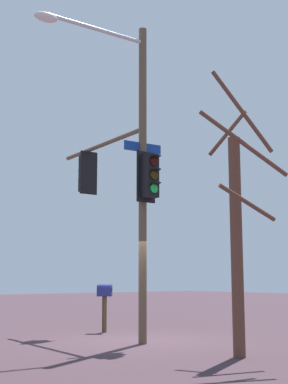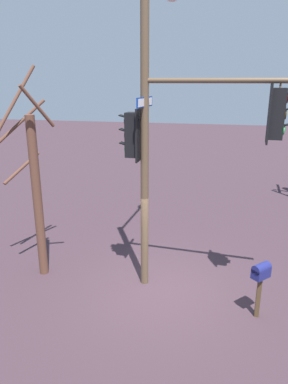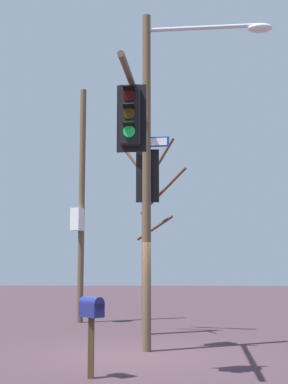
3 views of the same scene
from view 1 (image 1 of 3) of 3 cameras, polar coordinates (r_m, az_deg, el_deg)
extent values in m
plane|color=#3C2A32|center=(14.30, -0.43, -15.41)|extent=(80.00, 80.00, 0.00)
cylinder|color=brown|center=(13.85, -0.14, 1.34)|extent=(0.21, 0.21, 8.17)
cylinder|color=silver|center=(14.30, -4.94, 16.68)|extent=(0.29, 2.79, 0.10)
ellipsoid|color=silver|center=(13.70, -10.26, 17.63)|extent=(0.40, 0.62, 0.20)
cylinder|color=brown|center=(15.89, -4.52, 4.91)|extent=(4.26, 0.42, 0.12)
cube|color=black|center=(16.50, -6.12, 1.93)|extent=(0.33, 0.38, 1.10)
cube|color=black|center=(16.36, -5.83, 2.02)|extent=(0.08, 0.56, 1.30)
cylinder|color=#2F0403|center=(16.71, -6.36, 2.98)|extent=(0.05, 0.22, 0.22)
cube|color=black|center=(16.80, -6.48, 3.34)|extent=(0.18, 0.22, 0.06)
cylinder|color=#352504|center=(16.65, -6.38, 1.84)|extent=(0.05, 0.22, 0.22)
cube|color=black|center=(16.73, -6.50, 2.20)|extent=(0.18, 0.22, 0.06)
cylinder|color=#19D147|center=(16.59, -6.40, 0.68)|extent=(0.05, 0.22, 0.22)
cube|color=black|center=(16.67, -6.52, 1.05)|extent=(0.18, 0.22, 0.06)
cylinder|color=brown|center=(16.63, -6.08, 4.04)|extent=(0.04, 0.04, 0.15)
cube|color=black|center=(13.60, 0.63, 1.70)|extent=(0.31, 0.37, 1.10)
cube|color=black|center=(13.73, 0.20, 1.59)|extent=(0.06, 0.56, 1.30)
cylinder|color=#2F0403|center=(13.54, 1.06, 3.21)|extent=(0.04, 0.22, 0.22)
cube|color=black|center=(13.51, 1.25, 3.77)|extent=(0.17, 0.21, 0.06)
cylinder|color=#352504|center=(13.47, 1.06, 1.80)|extent=(0.04, 0.22, 0.22)
cube|color=black|center=(13.44, 1.26, 2.35)|extent=(0.17, 0.21, 0.06)
cylinder|color=#19D147|center=(13.41, 1.07, 0.37)|extent=(0.04, 0.22, 0.22)
cube|color=black|center=(13.37, 1.26, 0.92)|extent=(0.17, 0.21, 0.06)
cube|color=navy|center=(14.03, -0.14, 4.71)|extent=(0.16, 1.10, 0.24)
cube|color=white|center=(14.04, -0.18, 4.69)|extent=(0.12, 0.99, 0.18)
cube|color=#4C3823|center=(16.56, -4.19, -12.70)|extent=(0.10, 0.10, 1.05)
cube|color=navy|center=(16.53, -4.16, -10.46)|extent=(0.48, 0.49, 0.24)
cylinder|color=navy|center=(16.53, -4.16, -10.05)|extent=(0.48, 0.49, 0.24)
cylinder|color=brown|center=(11.53, 9.70, -5.42)|extent=(0.25, 0.25, 4.58)
cylinder|color=brown|center=(11.44, 10.28, 8.31)|extent=(0.73, 1.15, 1.71)
cylinder|color=brown|center=(11.00, 10.38, 5.06)|extent=(1.11, 1.48, 1.35)
cylinder|color=brown|center=(11.08, 10.79, -1.09)|extent=(0.60, 1.14, 0.74)
cylinder|color=brown|center=(12.34, 8.79, 6.16)|extent=(0.54, 0.83, 1.08)
camera|label=2|loc=(21.47, 14.77, 1.46)|focal=33.12mm
camera|label=3|loc=(24.55, -19.59, -7.65)|focal=49.49mm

